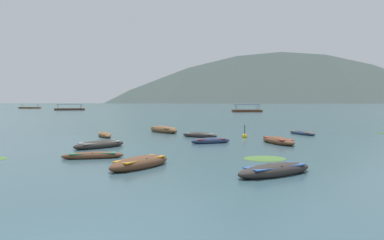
{
  "coord_description": "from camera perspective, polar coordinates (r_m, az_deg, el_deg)",
  "views": [
    {
      "loc": [
        2.6,
        -6.25,
        3.03
      ],
      "look_at": [
        1.42,
        53.98,
        0.03
      ],
      "focal_mm": 33.31,
      "sensor_mm": 36.0,
      "label": 1
    }
  ],
  "objects": [
    {
      "name": "ferry_0",
      "position": [
        143.46,
        -19.01,
        1.67
      ],
      "size": [
        11.8,
        7.92,
        2.54
      ],
      "color": "#4C3323",
      "rests_on": "ground"
    },
    {
      "name": "rowboat_2",
      "position": [
        20.14,
        -15.58,
        -5.51
      ],
      "size": [
        3.42,
        1.63,
        0.44
      ],
      "color": "brown",
      "rests_on": "ground"
    },
    {
      "name": "ferry_2",
      "position": [
        112.27,
        8.8,
        1.5
      ],
      "size": [
        9.33,
        4.0,
        2.54
      ],
      "color": "brown",
      "rests_on": "ground"
    },
    {
      "name": "mountain_2",
      "position": [
        1566.48,
        -6.29,
        10.12
      ],
      "size": [
        1107.2,
        1107.2,
        403.0
      ],
      "primitive_type": "cone",
      "color": "slate",
      "rests_on": "ground"
    },
    {
      "name": "weed_patch_0",
      "position": [
        19.64,
        11.55,
        -6.09
      ],
      "size": [
        2.61,
        2.35,
        0.14
      ],
      "primitive_type": "ellipsoid",
      "rotation": [
        0.0,
        0.0,
        1.72
      ],
      "color": "#477033",
      "rests_on": "ground"
    },
    {
      "name": "mooring_buoy",
      "position": [
        31.02,
        8.43,
        -2.59
      ],
      "size": [
        0.46,
        0.46,
        1.21
      ],
      "color": "yellow",
      "rests_on": "ground"
    },
    {
      "name": "rowboat_6",
      "position": [
        26.51,
        3.0,
        -3.36
      ],
      "size": [
        3.2,
        1.92,
        0.52
      ],
      "color": "navy",
      "rests_on": "ground"
    },
    {
      "name": "rowboat_4",
      "position": [
        27.05,
        13.6,
        -3.24
      ],
      "size": [
        2.42,
        4.3,
        0.63
      ],
      "color": "brown",
      "rests_on": "ground"
    },
    {
      "name": "ferry_1",
      "position": [
        189.51,
        -24.5,
        1.82
      ],
      "size": [
        10.3,
        6.16,
        2.54
      ],
      "color": "brown",
      "rests_on": "ground"
    },
    {
      "name": "mountain_3",
      "position": [
        1686.91,
        9.26,
        13.29
      ],
      "size": [
        1643.01,
        1643.01,
        619.19
      ],
      "primitive_type": "cone",
      "color": "#4C5B56",
      "rests_on": "ground"
    },
    {
      "name": "mountain_1",
      "position": [
        1894.24,
        -20.79,
        5.88
      ],
      "size": [
        838.65,
        838.65,
        218.3
      ],
      "primitive_type": "cone",
      "color": "slate",
      "rests_on": "ground"
    },
    {
      "name": "rowboat_5",
      "position": [
        31.0,
        1.24,
        -2.45
      ],
      "size": [
        3.42,
        2.53,
        0.53
      ],
      "color": "#2D2826",
      "rests_on": "ground"
    },
    {
      "name": "rowboat_3",
      "position": [
        35.19,
        17.24,
        -2.0
      ],
      "size": [
        2.13,
        3.68,
        0.43
      ],
      "color": "navy",
      "rests_on": "ground"
    },
    {
      "name": "rowboat_1",
      "position": [
        36.16,
        -4.58,
        -1.57
      ],
      "size": [
        3.93,
        4.6,
        0.81
      ],
      "color": "brown",
      "rests_on": "ground"
    },
    {
      "name": "rowboat_0",
      "position": [
        24.65,
        -14.6,
        -3.87
      ],
      "size": [
        3.47,
        3.65,
        0.6
      ],
      "color": "#2D2826",
      "rests_on": "ground"
    },
    {
      "name": "rowboat_7",
      "position": [
        15.45,
        13.14,
        -7.84
      ],
      "size": [
        3.93,
        3.15,
        0.6
      ],
      "color": "#2D2826",
      "rests_on": "ground"
    },
    {
      "name": "rowboat_9",
      "position": [
        16.89,
        -8.31,
        -6.82
      ],
      "size": [
        3.09,
        3.79,
        0.65
      ],
      "color": "brown",
      "rests_on": "ground"
    },
    {
      "name": "rowboat_8",
      "position": [
        32.3,
        -13.82,
        -2.34
      ],
      "size": [
        2.28,
        3.42,
        0.49
      ],
      "color": "brown",
      "rests_on": "ground"
    },
    {
      "name": "ground_plane",
      "position": [
        1506.26,
        1.03,
        2.74
      ],
      "size": [
        6000.0,
        6000.0,
        0.0
      ],
      "primitive_type": "plane",
      "color": "#385660"
    }
  ]
}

